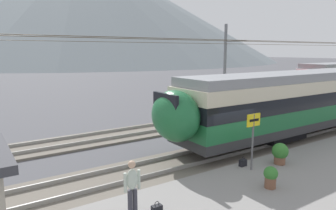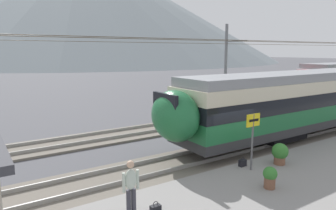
{
  "view_description": "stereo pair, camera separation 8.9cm",
  "coord_description": "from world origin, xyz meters",
  "px_view_note": "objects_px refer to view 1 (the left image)",
  "views": [
    {
      "loc": [
        -9.6,
        -10.09,
        5.06
      ],
      "look_at": [
        -1.18,
        2.66,
        2.4
      ],
      "focal_mm": 33.34,
      "sensor_mm": 36.0,
      "label": 1
    },
    {
      "loc": [
        -9.53,
        -10.14,
        5.06
      ],
      "look_at": [
        -1.18,
        2.66,
        2.4
      ],
      "focal_mm": 33.34,
      "sensor_mm": 36.0,
      "label": 2
    }
  ],
  "objects_px": {
    "platform_sign": "(253,129)",
    "handbag_near_sign": "(243,163)",
    "potted_plant_by_shelter": "(271,176)",
    "handbag_beside_passenger": "(157,209)",
    "passenger_walking": "(132,185)",
    "catenary_mast_far_side": "(226,66)",
    "potted_plant_platform_edge": "(280,152)"
  },
  "relations": [
    {
      "from": "passenger_walking",
      "to": "potted_plant_by_shelter",
      "type": "bearing_deg",
      "value": -11.24
    },
    {
      "from": "platform_sign",
      "to": "potted_plant_by_shelter",
      "type": "height_order",
      "value": "platform_sign"
    },
    {
      "from": "handbag_near_sign",
      "to": "potted_plant_by_shelter",
      "type": "xyz_separation_m",
      "value": [
        -0.77,
        -2.01,
        0.3
      ]
    },
    {
      "from": "platform_sign",
      "to": "handbag_near_sign",
      "type": "relative_size",
      "value": 5.61
    },
    {
      "from": "platform_sign",
      "to": "handbag_beside_passenger",
      "type": "height_order",
      "value": "platform_sign"
    },
    {
      "from": "catenary_mast_far_side",
      "to": "handbag_beside_passenger",
      "type": "height_order",
      "value": "catenary_mast_far_side"
    },
    {
      "from": "potted_plant_by_shelter",
      "to": "potted_plant_platform_edge",
      "type": "bearing_deg",
      "value": 30.26
    },
    {
      "from": "catenary_mast_far_side",
      "to": "passenger_walking",
      "type": "height_order",
      "value": "catenary_mast_far_side"
    },
    {
      "from": "handbag_beside_passenger",
      "to": "potted_plant_by_shelter",
      "type": "relative_size",
      "value": 0.45
    },
    {
      "from": "platform_sign",
      "to": "potted_plant_by_shelter",
      "type": "relative_size",
      "value": 2.95
    },
    {
      "from": "platform_sign",
      "to": "passenger_walking",
      "type": "relative_size",
      "value": 1.37
    },
    {
      "from": "potted_plant_platform_edge",
      "to": "catenary_mast_far_side",
      "type": "bearing_deg",
      "value": 56.7
    },
    {
      "from": "platform_sign",
      "to": "handbag_beside_passenger",
      "type": "xyz_separation_m",
      "value": [
        -4.99,
        -0.79,
        -1.57
      ]
    },
    {
      "from": "platform_sign",
      "to": "handbag_beside_passenger",
      "type": "distance_m",
      "value": 5.29
    },
    {
      "from": "handbag_beside_passenger",
      "to": "handbag_near_sign",
      "type": "height_order",
      "value": "handbag_near_sign"
    },
    {
      "from": "catenary_mast_far_side",
      "to": "handbag_near_sign",
      "type": "xyz_separation_m",
      "value": [
        -8.5,
        -9.96,
        -3.37
      ]
    },
    {
      "from": "handbag_beside_passenger",
      "to": "catenary_mast_far_side",
      "type": "bearing_deg",
      "value": 39.76
    },
    {
      "from": "passenger_walking",
      "to": "handbag_near_sign",
      "type": "bearing_deg",
      "value": 10.33
    },
    {
      "from": "potted_plant_by_shelter",
      "to": "passenger_walking",
      "type": "bearing_deg",
      "value": 168.76
    },
    {
      "from": "handbag_beside_passenger",
      "to": "potted_plant_platform_edge",
      "type": "distance_m",
      "value": 6.53
    },
    {
      "from": "platform_sign",
      "to": "potted_plant_by_shelter",
      "type": "bearing_deg",
      "value": -116.57
    },
    {
      "from": "handbag_near_sign",
      "to": "potted_plant_by_shelter",
      "type": "bearing_deg",
      "value": -111.0
    },
    {
      "from": "handbag_beside_passenger",
      "to": "passenger_walking",
      "type": "bearing_deg",
      "value": 162.34
    },
    {
      "from": "potted_plant_platform_edge",
      "to": "potted_plant_by_shelter",
      "type": "relative_size",
      "value": 1.16
    },
    {
      "from": "handbag_beside_passenger",
      "to": "potted_plant_platform_edge",
      "type": "relative_size",
      "value": 0.39
    },
    {
      "from": "platform_sign",
      "to": "passenger_walking",
      "type": "xyz_separation_m",
      "value": [
        -5.68,
        -0.58,
        -0.75
      ]
    },
    {
      "from": "catenary_mast_far_side",
      "to": "handbag_near_sign",
      "type": "height_order",
      "value": "catenary_mast_far_side"
    },
    {
      "from": "catenary_mast_far_side",
      "to": "handbag_beside_passenger",
      "type": "bearing_deg",
      "value": -140.24
    },
    {
      "from": "platform_sign",
      "to": "potted_plant_by_shelter",
      "type": "distance_m",
      "value": 2.13
    },
    {
      "from": "handbag_beside_passenger",
      "to": "handbag_near_sign",
      "type": "xyz_separation_m",
      "value": [
        4.98,
        1.25,
        0.03
      ]
    },
    {
      "from": "handbag_near_sign",
      "to": "platform_sign",
      "type": "bearing_deg",
      "value": -89.5
    },
    {
      "from": "handbag_beside_passenger",
      "to": "potted_plant_by_shelter",
      "type": "distance_m",
      "value": 4.29
    }
  ]
}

